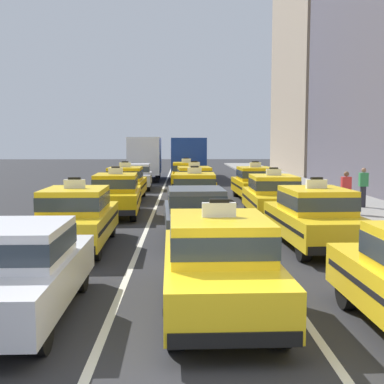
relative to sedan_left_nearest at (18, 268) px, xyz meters
name	(u,v)px	position (x,y,z in m)	size (l,w,h in m)	color
lane_stripe_left_center	(159,198)	(1.50, 17.38, -0.84)	(0.14, 80.00, 0.01)	silver
lane_stripe_center_right	(221,198)	(4.70, 17.38, -0.84)	(0.14, 80.00, 0.01)	silver
sidewalk_curb	(363,210)	(10.30, 12.38, -0.77)	(4.00, 90.00, 0.15)	gray
sedan_left_nearest	(18,268)	(0.00, 0.00, 0.00)	(1.83, 4.33, 1.58)	black
taxi_left_second	(76,216)	(-0.21, 5.40, 0.03)	(1.91, 4.60, 1.96)	black
taxi_left_third	(116,194)	(0.08, 11.38, 0.03)	(2.02, 4.64, 1.96)	black
taxi_left_fourth	(126,183)	(-0.16, 16.67, 0.03)	(1.83, 4.57, 1.96)	black
sedan_left_fifth	(137,176)	(-0.12, 22.41, 0.00)	(1.93, 4.37, 1.58)	black
box_truck_left_sixth	(146,157)	(-0.11, 29.81, 0.93)	(2.38, 6.99, 3.27)	black
taxi_center_nearest	(218,262)	(3.30, 0.24, 0.03)	(1.92, 4.60, 1.96)	black
sedan_center_second	(196,213)	(3.08, 6.17, 0.00)	(1.95, 4.37, 1.58)	black
taxi_center_third	(195,193)	(3.18, 11.69, 0.03)	(1.88, 4.59, 1.96)	black
taxi_center_fourth	(194,182)	(3.29, 16.93, 0.03)	(2.06, 4.65, 1.96)	black
taxi_center_fifth	(186,175)	(2.94, 22.35, 0.03)	(1.82, 4.56, 1.96)	black
bus_center_sixth	(186,156)	(3.03, 31.88, 0.97)	(2.78, 11.26, 3.22)	black
taxi_right_second	(314,216)	(6.30, 5.29, 0.03)	(2.02, 4.64, 1.96)	black
taxi_right_third	(273,196)	(6.13, 10.50, 0.03)	(1.84, 4.57, 1.96)	black
taxi_right_fourth	(255,183)	(6.35, 16.60, 0.03)	(1.95, 4.61, 1.96)	black
pedestrian_near_crosswalk	(346,192)	(9.01, 10.78, 0.13)	(0.36, 0.24, 1.63)	#473828
pedestrian_far_corner	(363,187)	(10.37, 12.61, 0.15)	(0.36, 0.24, 1.68)	#23232D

